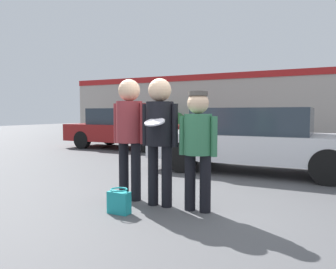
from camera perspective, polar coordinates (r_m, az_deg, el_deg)
ground_plane at (r=4.73m, az=1.94°, el=-12.57°), size 56.00×56.00×0.00m
storefront_building at (r=15.84m, az=19.80°, el=4.79°), size 24.00×0.22×3.27m
person_left at (r=4.99m, az=-6.74°, el=1.38°), size 0.56×0.39×1.84m
person_middle_with_frisbee at (r=4.62m, az=-1.45°, el=1.02°), size 0.56×0.61×1.81m
person_right at (r=4.40m, az=5.21°, el=-0.93°), size 0.54×0.37×1.62m
parked_car_near at (r=7.64m, az=15.03°, el=-0.83°), size 4.71×1.90×1.44m
parked_car_far at (r=12.37m, az=-7.34°, el=1.08°), size 4.52×1.90×1.49m
shrub at (r=16.46m, az=1.05°, el=1.60°), size 1.39×1.39×1.39m
handbag at (r=4.46m, az=-8.52°, el=-11.48°), size 0.30×0.23×0.33m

